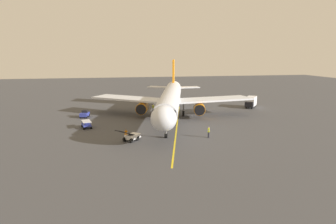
% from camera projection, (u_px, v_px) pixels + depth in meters
% --- Properties ---
extents(ground_plane, '(220.00, 220.00, 0.00)m').
position_uv_depth(ground_plane, '(171.00, 118.00, 59.61)').
color(ground_plane, '#424244').
extents(apron_lead_in_line, '(10.08, 38.83, 0.01)m').
position_uv_depth(apron_lead_in_line, '(177.00, 126.00, 52.61)').
color(apron_lead_in_line, yellow).
rests_on(apron_lead_in_line, ground).
extents(airplane, '(33.73, 39.83, 11.50)m').
position_uv_depth(airplane, '(170.00, 99.00, 57.89)').
color(airplane, silver).
rests_on(airplane, ground).
extents(ground_crew_marshaller, '(0.39, 0.47, 1.71)m').
position_uv_depth(ground_crew_marshaller, '(209.00, 132.00, 45.14)').
color(ground_crew_marshaller, '#23232D').
rests_on(ground_crew_marshaller, ground).
extents(ground_crew_wing_walker, '(0.46, 0.46, 1.71)m').
position_uv_depth(ground_crew_wing_walker, '(126.00, 135.00, 43.69)').
color(ground_crew_wing_walker, '#23232D').
rests_on(ground_crew_wing_walker, ground).
extents(ground_crew_loader, '(0.46, 0.38, 1.71)m').
position_uv_depth(ground_crew_loader, '(153.00, 108.00, 65.54)').
color(ground_crew_loader, '#23232D').
rests_on(ground_crew_loader, ground).
extents(tug_near_nose, '(1.96, 2.56, 1.50)m').
position_uv_depth(tug_near_nose, '(85.00, 114.00, 59.66)').
color(tug_near_nose, '#2D3899').
rests_on(tug_near_nose, ground).
extents(belt_loader_portside, '(3.95, 4.21, 2.32)m').
position_uv_depth(belt_loader_portside, '(131.00, 136.00, 43.50)').
color(belt_loader_portside, white).
rests_on(belt_loader_portside, ground).
extents(baggage_cart_starboard_side, '(2.05, 2.85, 1.27)m').
position_uv_depth(baggage_cart_starboard_side, '(86.00, 124.00, 51.08)').
color(baggage_cart_starboard_side, '#2D3899').
rests_on(baggage_cart_starboard_side, ground).
extents(box_truck_rear_apron, '(4.38, 4.82, 2.62)m').
position_uv_depth(box_truck_rear_apron, '(251.00, 102.00, 70.82)').
color(box_truck_rear_apron, black).
rests_on(box_truck_rear_apron, ground).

